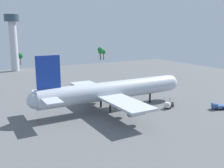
{
  "coord_description": "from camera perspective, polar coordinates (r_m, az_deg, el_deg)",
  "views": [
    {
      "loc": [
        -42.35,
        -74.27,
        27.07
      ],
      "look_at": [
        0.0,
        0.0,
        8.91
      ],
      "focal_mm": 40.74,
      "sensor_mm": 36.0,
      "label": 1
    }
  ],
  "objects": [
    {
      "name": "ground_plane",
      "position": [
        89.68,
        0.0,
        -5.57
      ],
      "size": [
        231.29,
        231.29,
        0.0
      ],
      "primitive_type": "plane",
      "color": "slate"
    },
    {
      "name": "cargo_airplane",
      "position": [
        87.87,
        -0.06,
        -1.51
      ],
      "size": [
        57.82,
        45.51,
        19.79
      ],
      "color": "silver",
      "rests_on": "ground_plane"
    },
    {
      "name": "cargo_loader",
      "position": [
        92.73,
        12.67,
        -4.56
      ],
      "size": [
        4.95,
        3.75,
        2.24
      ],
      "color": "silver",
      "rests_on": "ground_plane"
    },
    {
      "name": "pushback_tractor",
      "position": [
        96.13,
        22.63,
        -4.66
      ],
      "size": [
        4.77,
        3.9,
        2.13
      ],
      "color": "#2D5193",
      "rests_on": "ground_plane"
    },
    {
      "name": "safety_cone_nose",
      "position": [
        103.83,
        12.83,
        -3.22
      ],
      "size": [
        0.51,
        0.51,
        0.73
      ],
      "primitive_type": "cone",
      "color": "orange",
      "rests_on": "ground_plane"
    },
    {
      "name": "safety_cone_tail",
      "position": [
        80.92,
        -16.51,
        -7.76
      ],
      "size": [
        0.57,
        0.57,
        0.82
      ],
      "primitive_type": "cone",
      "color": "orange",
      "rests_on": "ground_plane"
    },
    {
      "name": "control_tower",
      "position": [
        182.22,
        -21.32,
        9.76
      ],
      "size": [
        9.4,
        9.4,
        37.16
      ],
      "color": "silver",
      "rests_on": "ground_plane"
    },
    {
      "name": "tree_line_backdrop",
      "position": [
        211.21,
        -21.52,
        6.06
      ],
      "size": [
        132.67,
        7.05,
        12.12
      ],
      "color": "#51381E",
      "rests_on": "ground_plane"
    }
  ]
}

